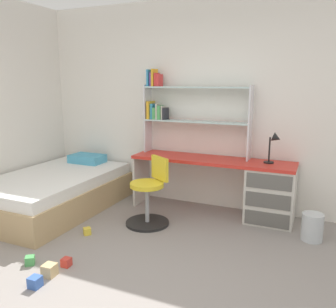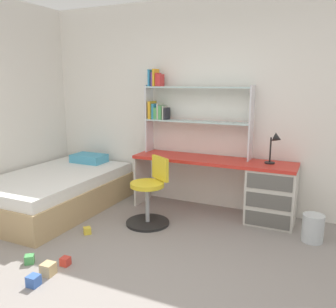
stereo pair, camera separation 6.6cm
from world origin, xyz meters
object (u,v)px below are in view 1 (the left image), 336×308
object	(u,v)px
bookshelf_hutch	(181,107)
toy_block_green_4	(30,260)
desk	(254,188)
bed_platform	(54,191)
toy_block_natural_0	(49,270)
desk_lamp	(275,143)
waste_bin	(312,227)
toy_block_blue_1	(35,282)
toy_block_red_3	(66,262)
swivel_chair	(149,198)
toy_block_yellow_2	(87,231)

from	to	relation	value
bookshelf_hutch	toy_block_green_4	world-z (taller)	bookshelf_hutch
desk	bed_platform	world-z (taller)	desk
bed_platform	toy_block_natural_0	world-z (taller)	bed_platform
desk	desk_lamp	bearing A→B (deg)	4.36
bookshelf_hutch	waste_bin	bearing A→B (deg)	-15.62
toy_block_natural_0	toy_block_blue_1	xyz separation A→B (m)	(0.01, -0.18, -0.01)
toy_block_blue_1	desk	bearing A→B (deg)	58.48
bookshelf_hutch	waste_bin	distance (m)	2.15
desk	toy_block_red_3	distance (m)	2.33
waste_bin	toy_block_red_3	size ratio (longest dim) A/B	3.79
desk	toy_block_green_4	xyz separation A→B (m)	(-1.69, -1.98, -0.36)
desk_lamp	bed_platform	xyz separation A→B (m)	(-2.70, -0.75, -0.73)
desk_lamp	toy_block_red_3	xyz separation A→B (m)	(-1.57, -1.88, -0.93)
desk	bookshelf_hutch	distance (m)	1.40
bed_platform	toy_block_blue_1	world-z (taller)	bed_platform
waste_bin	toy_block_green_4	size ratio (longest dim) A/B	3.63
toy_block_blue_1	toy_block_red_3	world-z (taller)	toy_block_blue_1
desk_lamp	waste_bin	xyz separation A→B (m)	(0.49, -0.36, -0.82)
bed_platform	waste_bin	distance (m)	3.21
desk_lamp	swivel_chair	distance (m)	1.62
desk_lamp	toy_block_blue_1	bearing A→B (deg)	-125.08
desk	waste_bin	distance (m)	0.82
desk	swivel_chair	xyz separation A→B (m)	(-1.11, -0.66, -0.08)
waste_bin	desk	bearing A→B (deg)	153.46
toy_block_yellow_2	toy_block_red_3	distance (m)	0.69
toy_block_blue_1	toy_block_yellow_2	size ratio (longest dim) A/B	1.20
toy_block_green_4	desk_lamp	bearing A→B (deg)	46.35
desk_lamp	toy_block_red_3	bearing A→B (deg)	-129.93
swivel_chair	bed_platform	bearing A→B (deg)	-176.88
desk	toy_block_natural_0	size ratio (longest dim) A/B	18.98
desk	bookshelf_hutch	bearing A→B (deg)	172.57
waste_bin	toy_block_blue_1	size ratio (longest dim) A/B	3.18
desk	bookshelf_hutch	world-z (taller)	bookshelf_hutch
desk	bed_platform	bearing A→B (deg)	-163.66
toy_block_blue_1	toy_block_natural_0	bearing A→B (deg)	94.30
desk	waste_bin	size ratio (longest dim) A/B	6.94
toy_block_green_4	bed_platform	bearing A→B (deg)	122.81
desk	waste_bin	world-z (taller)	desk
toy_block_yellow_2	toy_block_natural_0	bearing A→B (deg)	-75.09
toy_block_natural_0	desk_lamp	bearing A→B (deg)	52.36
toy_block_red_3	toy_block_green_4	distance (m)	0.35
toy_block_green_4	toy_block_blue_1	bearing A→B (deg)	-39.10
swivel_chair	toy_block_blue_1	bearing A→B (deg)	-99.41
toy_block_natural_0	toy_block_green_4	world-z (taller)	toy_block_natural_0
waste_bin	toy_block_blue_1	world-z (taller)	waste_bin
toy_block_red_3	toy_block_natural_0	bearing A→B (deg)	-97.27
swivel_chair	toy_block_yellow_2	xyz separation A→B (m)	(-0.50, -0.56, -0.28)
swivel_chair	toy_block_yellow_2	distance (m)	0.80
bed_platform	toy_block_red_3	size ratio (longest dim) A/B	25.37
toy_block_yellow_2	toy_block_green_4	distance (m)	0.76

